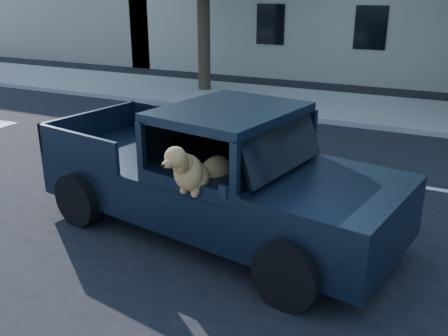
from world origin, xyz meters
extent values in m
plane|color=black|center=(0.00, 0.00, 0.00)|extent=(120.00, 120.00, 0.00)
cube|color=gray|center=(0.00, 9.20, 0.07)|extent=(60.00, 4.00, 0.15)
cylinder|color=#332619|center=(-4.00, 9.60, 2.20)|extent=(0.44, 0.44, 4.40)
cube|color=black|center=(1.27, 0.08, 0.68)|extent=(5.93, 3.10, 0.72)
cube|color=black|center=(3.25, -0.27, 1.13)|extent=(1.98, 2.42, 0.17)
cube|color=black|center=(1.54, 0.03, 1.95)|extent=(2.01, 2.34, 0.13)
cube|color=black|center=(2.41, -0.12, 1.57)|extent=(0.59, 1.89, 0.61)
cube|color=black|center=(1.67, -0.49, 0.89)|extent=(0.69, 0.69, 0.41)
cube|color=black|center=(2.17, -1.46, 1.39)|extent=(0.12, 0.07, 0.17)
camera|label=1|loc=(4.52, -6.27, 3.64)|focal=40.00mm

